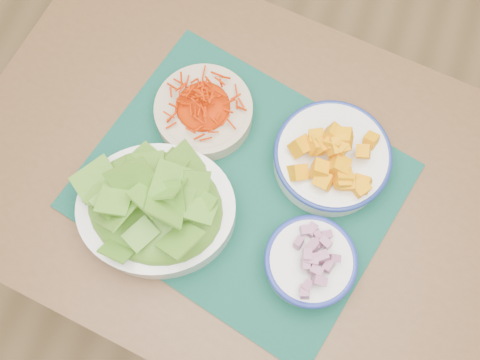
{
  "coord_description": "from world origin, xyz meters",
  "views": [
    {
      "loc": [
        -0.11,
        0.04,
        1.67
      ],
      "look_at": [
        -0.2,
        0.3,
        0.78
      ],
      "focal_mm": 40.0,
      "sensor_mm": 36.0,
      "label": 1
    }
  ],
  "objects_px": {
    "squash_bowl": "(333,155)",
    "placemat": "(240,185)",
    "carrot_bowl": "(203,109)",
    "onion_bowl": "(311,261)",
    "lettuce_bowl": "(155,206)",
    "table": "(253,198)"
  },
  "relations": [
    {
      "from": "squash_bowl",
      "to": "placemat",
      "type": "bearing_deg",
      "value": -146.13
    },
    {
      "from": "carrot_bowl",
      "to": "onion_bowl",
      "type": "xyz_separation_m",
      "value": [
        0.26,
        -0.2,
        0.0
      ]
    },
    {
      "from": "carrot_bowl",
      "to": "onion_bowl",
      "type": "distance_m",
      "value": 0.33
    },
    {
      "from": "carrot_bowl",
      "to": "onion_bowl",
      "type": "height_order",
      "value": "onion_bowl"
    },
    {
      "from": "placemat",
      "to": "onion_bowl",
      "type": "height_order",
      "value": "onion_bowl"
    },
    {
      "from": "placemat",
      "to": "lettuce_bowl",
      "type": "relative_size",
      "value": 1.61
    },
    {
      "from": "table",
      "to": "carrot_bowl",
      "type": "relative_size",
      "value": 5.29
    },
    {
      "from": "carrot_bowl",
      "to": "squash_bowl",
      "type": "bearing_deg",
      "value": -2.58
    },
    {
      "from": "squash_bowl",
      "to": "carrot_bowl",
      "type": "bearing_deg",
      "value": 177.42
    },
    {
      "from": "onion_bowl",
      "to": "placemat",
      "type": "bearing_deg",
      "value": 148.53
    },
    {
      "from": "table",
      "to": "lettuce_bowl",
      "type": "distance_m",
      "value": 0.25
    },
    {
      "from": "placemat",
      "to": "squash_bowl",
      "type": "xyz_separation_m",
      "value": [
        0.14,
        0.09,
        0.05
      ]
    },
    {
      "from": "placemat",
      "to": "lettuce_bowl",
      "type": "bearing_deg",
      "value": -125.93
    },
    {
      "from": "table",
      "to": "lettuce_bowl",
      "type": "bearing_deg",
      "value": -132.62
    },
    {
      "from": "table",
      "to": "onion_bowl",
      "type": "bearing_deg",
      "value": -33.57
    },
    {
      "from": "placemat",
      "to": "squash_bowl",
      "type": "bearing_deg",
      "value": 47.09
    },
    {
      "from": "placemat",
      "to": "lettuce_bowl",
      "type": "distance_m",
      "value": 0.16
    },
    {
      "from": "placemat",
      "to": "onion_bowl",
      "type": "relative_size",
      "value": 2.73
    },
    {
      "from": "table",
      "to": "placemat",
      "type": "bearing_deg",
      "value": -131.83
    },
    {
      "from": "lettuce_bowl",
      "to": "onion_bowl",
      "type": "distance_m",
      "value": 0.27
    },
    {
      "from": "placemat",
      "to": "squash_bowl",
      "type": "distance_m",
      "value": 0.17
    },
    {
      "from": "table",
      "to": "placemat",
      "type": "height_order",
      "value": "placemat"
    }
  ]
}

